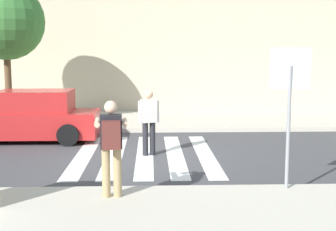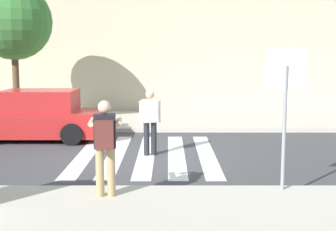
{
  "view_description": "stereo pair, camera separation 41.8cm",
  "coord_description": "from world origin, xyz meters",
  "px_view_note": "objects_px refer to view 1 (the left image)",
  "views": [
    {
      "loc": [
        0.16,
        -11.97,
        2.7
      ],
      "look_at": [
        0.6,
        -0.2,
        1.1
      ],
      "focal_mm": 50.0,
      "sensor_mm": 36.0,
      "label": 1
    },
    {
      "loc": [
        0.58,
        -11.98,
        2.7
      ],
      "look_at": [
        0.6,
        -0.2,
        1.1
      ],
      "focal_mm": 50.0,
      "sensor_mm": 36.0,
      "label": 2
    }
  ],
  "objects_px": {
    "photographer_with_backpack": "(111,140)",
    "street_tree_west": "(5,22)",
    "stop_sign": "(290,87)",
    "parked_car_red": "(32,117)",
    "pedestrian_crossing": "(149,119)"
  },
  "relations": [
    {
      "from": "photographer_with_backpack",
      "to": "street_tree_west",
      "type": "distance_m",
      "value": 10.18
    },
    {
      "from": "stop_sign",
      "to": "parked_car_red",
      "type": "relative_size",
      "value": 0.65
    },
    {
      "from": "stop_sign",
      "to": "photographer_with_backpack",
      "type": "distance_m",
      "value": 3.41
    },
    {
      "from": "parked_car_red",
      "to": "street_tree_west",
      "type": "relative_size",
      "value": 0.82
    },
    {
      "from": "parked_car_red",
      "to": "street_tree_west",
      "type": "bearing_deg",
      "value": 119.09
    },
    {
      "from": "photographer_with_backpack",
      "to": "parked_car_red",
      "type": "height_order",
      "value": "photographer_with_backpack"
    },
    {
      "from": "photographer_with_backpack",
      "to": "pedestrian_crossing",
      "type": "bearing_deg",
      "value": 80.88
    },
    {
      "from": "pedestrian_crossing",
      "to": "street_tree_west",
      "type": "bearing_deg",
      "value": 136.36
    },
    {
      "from": "pedestrian_crossing",
      "to": "stop_sign",
      "type": "bearing_deg",
      "value": -53.72
    },
    {
      "from": "stop_sign",
      "to": "street_tree_west",
      "type": "relative_size",
      "value": 0.53
    },
    {
      "from": "stop_sign",
      "to": "photographer_with_backpack",
      "type": "xyz_separation_m",
      "value": [
        -3.26,
        -0.44,
        -0.9
      ]
    },
    {
      "from": "pedestrian_crossing",
      "to": "parked_car_red",
      "type": "distance_m",
      "value": 4.19
    },
    {
      "from": "stop_sign",
      "to": "street_tree_west",
      "type": "height_order",
      "value": "street_tree_west"
    },
    {
      "from": "stop_sign",
      "to": "parked_car_red",
      "type": "bearing_deg",
      "value": 137.16
    },
    {
      "from": "pedestrian_crossing",
      "to": "parked_car_red",
      "type": "relative_size",
      "value": 0.42
    }
  ]
}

